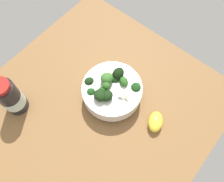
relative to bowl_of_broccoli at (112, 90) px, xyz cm
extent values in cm
cube|color=brown|center=(1.14, 5.11, -6.62)|extent=(71.53, 71.53, 4.35)
cylinder|color=white|center=(-0.16, 0.00, -3.64)|extent=(10.38, 10.38, 1.60)
cylinder|color=white|center=(-0.16, 0.00, -0.43)|extent=(18.88, 18.88, 4.81)
cylinder|color=silver|center=(-0.16, 0.00, 1.58)|extent=(16.12, 16.12, 0.80)
cylinder|color=#4A8F3C|center=(-1.89, -3.64, 1.29)|extent=(1.38, 1.59, 1.57)
ellipsoid|color=#2D6023|center=(-1.89, -3.64, 2.79)|extent=(4.61, 3.98, 3.30)
cylinder|color=#3C7A32|center=(2.89, -0.54, 1.57)|extent=(1.23, 1.32, 1.61)
ellipsoid|color=#2D6023|center=(2.89, -0.54, 3.10)|extent=(3.87, 4.00, 2.78)
cylinder|color=#3C7A32|center=(1.27, -2.88, 0.89)|extent=(1.34, 1.40, 1.42)
ellipsoid|color=#194216|center=(1.27, -2.88, 2.24)|extent=(3.75, 3.49, 3.80)
cylinder|color=#589D47|center=(0.54, 4.55, 1.34)|extent=(2.15, 2.12, 1.27)
ellipsoid|color=black|center=(0.54, 4.55, 3.18)|extent=(5.94, 6.63, 5.16)
cylinder|color=#2F662B|center=(-5.70, -4.77, 0.47)|extent=(1.32, 1.26, 1.21)
ellipsoid|color=#194216|center=(-5.70, -4.77, 1.88)|extent=(4.54, 4.42, 4.17)
cylinder|color=#3C7A32|center=(-1.26, 3.48, 1.58)|extent=(2.01, 1.74, 1.87)
ellipsoid|color=black|center=(-1.26, 3.48, 3.30)|extent=(3.98, 4.63, 4.53)
cylinder|color=#3C7A32|center=(1.49, 2.63, 1.06)|extent=(1.35, 1.52, 1.28)
ellipsoid|color=#23511C|center=(1.49, 2.63, 2.39)|extent=(3.83, 4.07, 3.13)
cylinder|color=#589D47|center=(1.55, -4.55, 1.31)|extent=(2.12, 1.98, 1.42)
ellipsoid|color=black|center=(1.55, -4.55, 2.97)|extent=(4.62, 5.35, 5.31)
cylinder|color=#3C7A32|center=(1.58, 1.13, 1.98)|extent=(1.44, 1.54, 1.51)
ellipsoid|color=#2D6023|center=(1.58, 1.13, 3.55)|extent=(3.97, 3.91, 3.21)
cylinder|color=#2F662B|center=(2.53, -0.78, 1.92)|extent=(2.07, 2.04, 1.79)
ellipsoid|color=#386B2B|center=(2.53, -0.78, 3.86)|extent=(4.98, 5.57, 5.43)
cylinder|color=#4A8F3C|center=(6.81, 2.87, 0.41)|extent=(1.35, 1.27, 1.25)
ellipsoid|color=black|center=(6.81, 2.87, 1.88)|extent=(4.74, 4.17, 3.96)
cylinder|color=#4A8F3C|center=(3.88, 5.54, 0.36)|extent=(1.73, 1.38, 1.67)
ellipsoid|color=#194216|center=(3.88, 5.54, 1.81)|extent=(3.60, 3.90, 2.72)
ellipsoid|color=#DBBC84|center=(3.24, -3.46, 2.31)|extent=(1.93, 1.20, 1.03)
ellipsoid|color=#DBBC84|center=(-3.58, -0.17, 4.48)|extent=(2.05, 1.75, 0.90)
ellipsoid|color=#DBBC84|center=(-5.61, -0.17, 3.15)|extent=(1.90, 1.23, 0.55)
ellipsoid|color=yellow|center=(-16.55, -1.32, -2.57)|extent=(6.86, 7.98, 3.75)
cylinder|color=black|center=(21.04, 22.12, 2.33)|extent=(6.70, 6.70, 13.56)
cylinder|color=maroon|center=(21.04, 22.12, 9.87)|extent=(5.67, 5.67, 1.52)
cylinder|color=silver|center=(21.04, 22.12, 0.86)|extent=(6.83, 6.83, 4.45)
camera|label=1|loc=(-19.92, 23.73, 66.52)|focal=37.33mm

